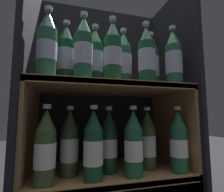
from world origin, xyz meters
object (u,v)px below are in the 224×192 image
at_px(bottle_upper_front_0, 47,46).
at_px(bottle_upper_back_2, 124,61).
at_px(bottle_lower_front_1, 93,147).
at_px(bottle_lower_back_2, 148,141).
at_px(bottle_upper_front_1, 83,50).
at_px(bottle_upper_back_3, 152,63).
at_px(bottle_upper_front_4, 174,59).
at_px(bottle_upper_back_1, 95,58).
at_px(bottle_lower_front_2, 134,145).
at_px(bottle_upper_back_0, 65,56).
at_px(bottle_upper_front_2, 113,53).
at_px(bottle_lower_front_0, 45,149).
at_px(bottle_lower_back_1, 109,142).
at_px(bottle_upper_front_3, 147,56).
at_px(bottle_lower_front_3, 179,143).
at_px(bottle_lower_back_0, 69,144).

distance_m(bottle_upper_front_0, bottle_upper_back_2, 0.32).
bearing_deg(bottle_lower_front_1, bottle_lower_back_2, 17.26).
height_order(bottle_upper_front_1, bottle_lower_back_2, bottle_upper_front_1).
bearing_deg(bottle_upper_front_0, bottle_upper_back_3, 9.89).
bearing_deg(bottle_upper_front_4, bottle_upper_back_3, 129.16).
distance_m(bottle_upper_front_4, bottle_upper_back_1, 0.33).
bearing_deg(bottle_lower_front_2, bottle_upper_back_0, 163.16).
bearing_deg(bottle_upper_back_3, bottle_upper_front_2, -159.45).
xyz_separation_m(bottle_lower_front_0, bottle_lower_back_1, (0.23, 0.08, 0.00)).
bearing_deg(bottle_lower_front_0, bottle_upper_front_1, 0.00).
relative_size(bottle_upper_front_0, bottle_lower_back_2, 1.00).
xyz_separation_m(bottle_upper_back_1, bottle_upper_back_3, (0.26, 0.00, -0.00)).
bearing_deg(bottle_upper_front_1, bottle_upper_front_3, 0.00).
height_order(bottle_upper_back_0, bottle_lower_front_2, bottle_upper_back_0).
bearing_deg(bottle_lower_front_2, bottle_lower_front_0, 180.00).
bearing_deg(bottle_lower_back_1, bottle_lower_back_2, 0.00).
height_order(bottle_upper_front_3, bottle_upper_back_3, same).
height_order(bottle_lower_front_3, bottle_lower_back_0, same).
xyz_separation_m(bottle_upper_back_3, bottle_lower_back_2, (-0.03, 0.00, -0.34)).
relative_size(bottle_upper_front_0, bottle_upper_front_1, 1.00).
xyz_separation_m(bottle_upper_back_2, bottle_lower_back_0, (-0.22, 0.00, -0.34)).
bearing_deg(bottle_upper_front_0, bottle_lower_front_1, 0.00).
bearing_deg(bottle_upper_back_2, bottle_lower_back_1, 180.00).
height_order(bottle_upper_front_2, bottle_upper_back_1, same).
bearing_deg(bottle_upper_front_1, bottle_lower_front_0, -180.00).
distance_m(bottle_upper_front_1, bottle_lower_front_1, 0.35).
xyz_separation_m(bottle_upper_front_3, bottle_upper_back_3, (0.06, 0.08, -0.00)).
relative_size(bottle_upper_back_2, bottle_lower_back_1, 1.00).
bearing_deg(bottle_upper_front_3, bottle_lower_front_2, -180.00).
distance_m(bottle_lower_front_0, bottle_lower_front_3, 0.50).
bearing_deg(bottle_lower_back_1, bottle_lower_front_2, -45.61).
bearing_deg(bottle_upper_back_0, bottle_upper_front_1, -50.95).
bearing_deg(bottle_upper_front_3, bottle_lower_front_0, -180.00).
distance_m(bottle_upper_front_1, bottle_upper_back_0, 0.10).
distance_m(bottle_upper_back_0, bottle_lower_back_1, 0.39).
bearing_deg(bottle_upper_front_2, bottle_lower_back_1, 86.09).
bearing_deg(bottle_upper_front_2, bottle_upper_front_4, 0.00).
distance_m(bottle_upper_front_1, bottle_upper_front_4, 0.38).
relative_size(bottle_upper_front_1, bottle_upper_front_3, 1.00).
relative_size(bottle_lower_front_0, bottle_lower_front_3, 1.00).
bearing_deg(bottle_lower_back_1, bottle_upper_back_2, 0.00).
relative_size(bottle_lower_front_3, bottle_lower_back_2, 1.00).
bearing_deg(bottle_upper_back_3, bottle_upper_back_0, 180.00).
xyz_separation_m(bottle_upper_front_4, bottle_lower_front_0, (-0.49, -0.00, -0.34)).
bearing_deg(bottle_upper_back_0, bottle_lower_front_1, -36.62).
relative_size(bottle_upper_front_4, bottle_lower_front_0, 1.00).
distance_m(bottle_lower_front_2, bottle_lower_back_2, 0.12).
height_order(bottle_upper_front_0, bottle_lower_front_1, bottle_upper_front_0).
relative_size(bottle_lower_back_0, bottle_lower_back_1, 1.00).
bearing_deg(bottle_upper_front_0, bottle_upper_front_2, -0.00).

